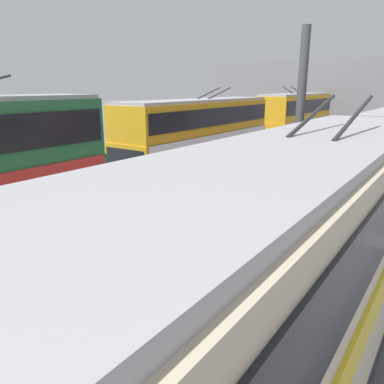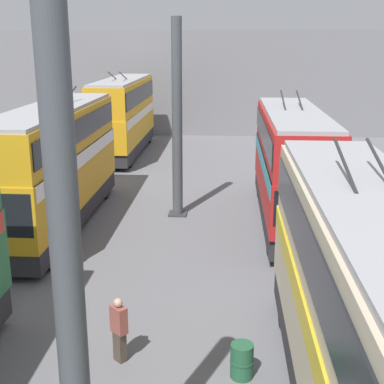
{
  "view_description": "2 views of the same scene",
  "coord_description": "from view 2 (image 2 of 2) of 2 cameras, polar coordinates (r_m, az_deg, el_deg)",
  "views": [
    {
      "loc": [
        -0.53,
        -6.7,
        5.65
      ],
      "look_at": [
        10.49,
        1.13,
        1.82
      ],
      "focal_mm": 35.0,
      "sensor_mm": 36.0,
      "label": 1
    },
    {
      "loc": [
        -4.33,
        -2.2,
        7.56
      ],
      "look_at": [
        12.79,
        -1.02,
        2.65
      ],
      "focal_mm": 50.0,
      "sensor_mm": 36.0,
      "label": 2
    }
  ],
  "objects": [
    {
      "name": "oil_drum",
      "position": [
        12.98,
        5.34,
        -17.48
      ],
      "size": [
        0.56,
        0.56,
        0.84
      ],
      "color": "#235638",
      "rests_on": "ground_plane"
    },
    {
      "name": "support_column_near",
      "position": [
        7.85,
        -13.0,
        -10.48
      ],
      "size": [
        0.8,
        0.8,
        8.48
      ],
      "color": "#42474C",
      "rests_on": "ground_plane"
    },
    {
      "name": "bus_left_near",
      "position": [
        10.69,
        18.38,
        -11.5
      ],
      "size": [
        11.27,
        2.54,
        5.5
      ],
      "color": "black",
      "rests_on": "ground_plane"
    },
    {
      "name": "bus_right_mid",
      "position": [
        22.49,
        -14.53,
        3.34
      ],
      "size": [
        11.47,
        2.54,
        5.61
      ],
      "color": "black",
      "rests_on": "ground_plane"
    },
    {
      "name": "bus_right_far",
      "position": [
        36.55,
        -7.34,
        8.47
      ],
      "size": [
        11.13,
        2.54,
        5.68
      ],
      "color": "black",
      "rests_on": "ground_plane"
    },
    {
      "name": "person_aisle_midway",
      "position": [
        13.36,
        -7.78,
        -14.2
      ],
      "size": [
        0.46,
        0.47,
        1.67
      ],
      "rotation": [
        0.0,
        0.0,
        5.55
      ],
      "color": "#473D33",
      "rests_on": "ground_plane"
    },
    {
      "name": "depot_back_wall",
      "position": [
        43.68,
        1.07,
        11.46
      ],
      "size": [
        0.5,
        36.0,
        8.28
      ],
      "color": "slate",
      "rests_on": "ground_plane"
    },
    {
      "name": "bus_left_far",
      "position": [
        22.82,
        10.61,
        3.39
      ],
      "size": [
        10.51,
        2.54,
        5.37
      ],
      "color": "black",
      "rests_on": "ground_plane"
    },
    {
      "name": "support_column_far",
      "position": [
        23.03,
        -1.6,
        7.35
      ],
      "size": [
        0.8,
        0.8,
        8.48
      ],
      "color": "#42474C",
      "rests_on": "ground_plane"
    }
  ]
}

